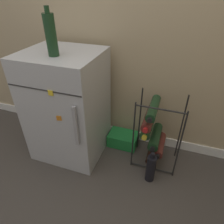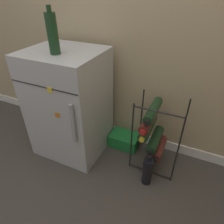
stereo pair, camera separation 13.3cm
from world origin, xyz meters
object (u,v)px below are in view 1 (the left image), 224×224
object	(u,v)px
wine_rack	(153,131)
soda_box	(122,139)
mini_fridge	(68,107)
fridge_top_bottle	(51,35)
loose_bottle_floor	(151,168)

from	to	relation	value
wine_rack	soda_box	world-z (taller)	wine_rack
mini_fridge	wine_rack	size ratio (longest dim) A/B	1.46
mini_fridge	fridge_top_bottle	xyz separation A→B (m)	(0.01, -0.09, 0.59)
mini_fridge	soda_box	bearing A→B (deg)	24.91
wine_rack	loose_bottle_floor	size ratio (longest dim) A/B	2.24
fridge_top_bottle	loose_bottle_floor	size ratio (longest dim) A/B	1.07
fridge_top_bottle	loose_bottle_floor	world-z (taller)	fridge_top_bottle
wine_rack	fridge_top_bottle	distance (m)	1.03
mini_fridge	loose_bottle_floor	world-z (taller)	mini_fridge
wine_rack	fridge_top_bottle	bearing A→B (deg)	-166.36
soda_box	wine_rack	bearing A→B (deg)	-22.30
mini_fridge	fridge_top_bottle	world-z (taller)	fridge_top_bottle
wine_rack	soda_box	size ratio (longest dim) A/B	2.32
soda_box	mini_fridge	bearing A→B (deg)	-155.09
mini_fridge	wine_rack	distance (m)	0.73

